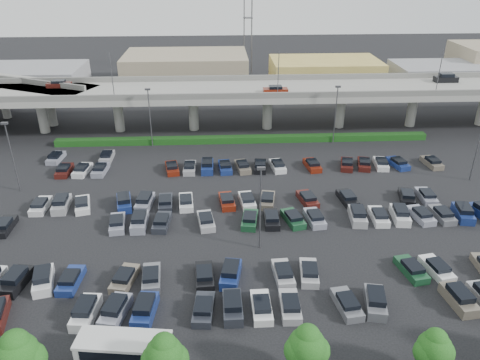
% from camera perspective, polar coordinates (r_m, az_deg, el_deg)
% --- Properties ---
extents(ground, '(280.00, 280.00, 0.00)m').
position_cam_1_polar(ground, '(61.48, 1.72, -4.02)').
color(ground, black).
extents(overpass, '(150.00, 13.00, 15.80)m').
position_cam_1_polar(overpass, '(88.32, 0.02, 10.53)').
color(overpass, gray).
rests_on(overpass, ground).
extents(hedge, '(66.00, 1.60, 1.10)m').
position_cam_1_polar(hedge, '(83.74, 0.39, 4.99)').
color(hedge, '#164113').
rests_on(hedge, ground).
extents(tree_row, '(65.07, 3.66, 5.94)m').
position_cam_1_polar(tree_row, '(38.49, 6.18, -19.61)').
color(tree_row, '#332316').
rests_on(tree_row, ground).
extents(shuttle_bus, '(8.02, 3.61, 2.49)m').
position_cam_1_polar(shuttle_bus, '(42.27, -13.94, -19.36)').
color(shuttle_bus, silver).
rests_on(shuttle_bus, ground).
extents(parked_cars, '(63.14, 41.61, 1.67)m').
position_cam_1_polar(parked_cars, '(57.56, 1.03, -5.61)').
color(parked_cars, '#6F6556').
rests_on(parked_cars, ground).
extents(light_poles, '(66.90, 48.38, 10.30)m').
position_cam_1_polar(light_poles, '(60.21, -2.26, 1.98)').
color(light_poles, '#49494E').
rests_on(light_poles, ground).
extents(distant_buildings, '(138.00, 24.00, 9.00)m').
position_cam_1_polar(distant_buildings, '(119.08, 5.47, 13.00)').
color(distant_buildings, gray).
rests_on(distant_buildings, ground).
extents(comm_tower, '(2.40, 2.40, 30.00)m').
position_cam_1_polar(comm_tower, '(128.06, 0.98, 19.44)').
color(comm_tower, '#49494E').
rests_on(comm_tower, ground).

